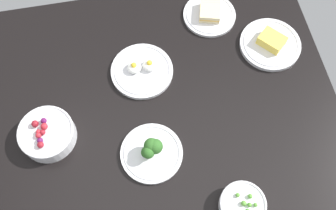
# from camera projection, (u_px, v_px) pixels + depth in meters

# --- Properties ---
(dining_table) EXTENTS (1.11, 0.99, 0.04)m
(dining_table) POSITION_uv_depth(u_px,v_px,m) (168.00, 110.00, 1.27)
(dining_table) COLOR black
(dining_table) RESTS_ON ground
(plate_cheese) EXTENTS (0.21, 0.21, 0.05)m
(plate_cheese) POSITION_uv_depth(u_px,v_px,m) (270.00, 44.00, 1.34)
(plate_cheese) COLOR silver
(plate_cheese) RESTS_ON dining_table
(bowl_berries) EXTENTS (0.17, 0.17, 0.08)m
(bowl_berries) POSITION_uv_depth(u_px,v_px,m) (47.00, 134.00, 1.18)
(bowl_berries) COLOR silver
(bowl_berries) RESTS_ON dining_table
(bowl_peas) EXTENTS (0.13, 0.13, 0.06)m
(bowl_peas) POSITION_uv_depth(u_px,v_px,m) (242.00, 205.00, 1.10)
(bowl_peas) COLOR silver
(bowl_peas) RESTS_ON dining_table
(plate_eggs) EXTENTS (0.21, 0.21, 0.05)m
(plate_eggs) POSITION_uv_depth(u_px,v_px,m) (142.00, 70.00, 1.29)
(plate_eggs) COLOR silver
(plate_eggs) RESTS_ON dining_table
(plate_sandwich) EXTENTS (0.19, 0.19, 0.04)m
(plate_sandwich) POSITION_uv_depth(u_px,v_px,m) (210.00, 14.00, 1.39)
(plate_sandwich) COLOR silver
(plate_sandwich) RESTS_ON dining_table
(plate_broccoli) EXTENTS (0.19, 0.19, 0.08)m
(plate_broccoli) POSITION_uv_depth(u_px,v_px,m) (152.00, 152.00, 1.17)
(plate_broccoli) COLOR silver
(plate_broccoli) RESTS_ON dining_table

